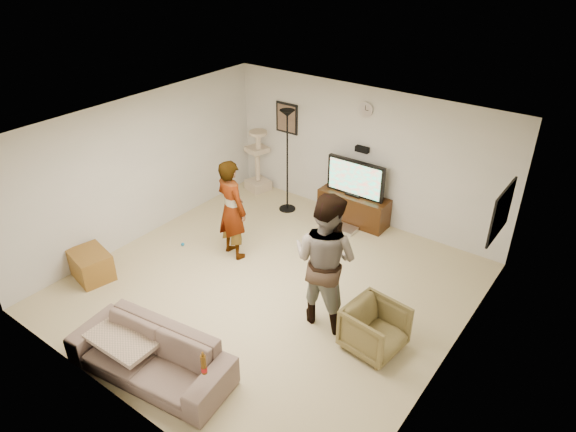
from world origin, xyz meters
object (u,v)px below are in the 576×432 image
Objects in this scene: beer_bottle at (204,364)px; sofa at (150,355)px; tv at (356,178)px; floor_lamp at (287,162)px; cat_tree at (257,160)px; side_table at (91,265)px; armchair at (375,329)px; person_right at (325,260)px; person_left at (232,209)px; tv_stand at (353,208)px.

sofa is at bearing 180.00° from beer_bottle.
floor_lamp is at bearing -163.91° from tv.
beer_bottle is at bearing -7.61° from sofa.
tv is 4.84m from beer_bottle.
side_table is (-0.14, -3.95, -0.44)m from cat_tree.
armchair is (1.03, 2.02, -0.40)m from beer_bottle.
person_right reaches higher than cat_tree.
floor_lamp is at bearing 60.00° from armchair.
person_right is 2.51m from sofa.
cat_tree is at bearing -48.79° from person_left.
person_right is 3.78m from side_table.
floor_lamp is 3.01× the size of side_table.
tv is at bearing 41.69° from armchair.
person_left is at bearing 102.86° from sofa.
person_right reaches higher than person_left.
cat_tree is at bearing 63.87° from armchair.
sofa is (2.20, -4.74, -0.36)m from cat_tree.
beer_bottle is 2.30m from armchair.
person_right is 7.83× the size of beer_bottle.
floor_lamp reaches higher than side_table.
floor_lamp reaches higher than person_left.
person_right reaches higher than tv.
person_right is at bearing 21.49° from side_table.
floor_lamp reaches higher than person_right.
armchair is at bearing -55.19° from tv.
cat_tree is at bearing -179.39° from tv.
cat_tree is at bearing 88.03° from side_table.
person_left is at bearing 85.70° from armchair.
floor_lamp is 4.90m from beer_bottle.
person_left is (1.22, -2.13, 0.19)m from cat_tree.
tv_stand is 4.76m from sofa.
side_table is at bearing 112.85° from armchair.
tv is at bearing -104.65° from person_left.
sofa is at bearing -18.68° from side_table.
cat_tree reaches higher than beer_bottle.
armchair is (0.86, -0.12, -0.65)m from person_right.
beer_bottle reaches higher than armchair.
cat_tree is at bearing -39.15° from person_right.
side_table is (-4.31, -1.23, -0.10)m from armchair.
side_table is at bearing -91.97° from cat_tree.
sofa is 2.46m from side_table.
tv is 0.54× the size of sofa.
tv reaches higher than beer_bottle.
tv_stand is 2.47m from person_left.
armchair is (1.98, 2.02, 0.02)m from sofa.
person_left is (0.21, -1.79, -0.15)m from floor_lamp.
floor_lamp is at bearing 97.45° from sofa.
armchair is at bearing -33.01° from cat_tree.
sofa is (-0.08, -4.76, 0.03)m from tv_stand.
floor_lamp is (-1.26, -0.36, 0.11)m from tv.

